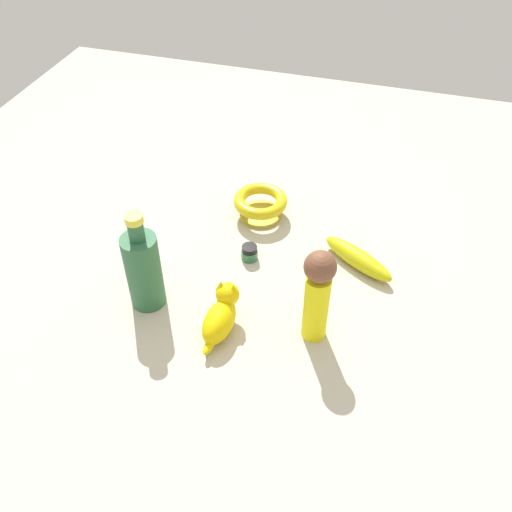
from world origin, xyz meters
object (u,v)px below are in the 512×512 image
(nail_polish_jar, at_px, (249,253))
(banana, at_px, (358,259))
(bottle_tall, at_px, (143,269))
(cat_figurine, at_px, (221,315))
(person_figure_adult, at_px, (317,293))
(bowl, at_px, (260,203))

(nail_polish_jar, bearing_deg, banana, 100.79)
(bottle_tall, xyz_separation_m, nail_polish_jar, (-0.18, 0.16, -0.08))
(cat_figurine, bearing_deg, person_figure_adult, 102.98)
(nail_polish_jar, relative_size, person_figure_adult, 0.17)
(bowl, distance_m, cat_figurine, 0.37)
(person_figure_adult, distance_m, banana, 0.24)
(bottle_tall, xyz_separation_m, banana, (-0.23, 0.40, -0.07))
(bottle_tall, distance_m, cat_figurine, 0.18)
(banana, bearing_deg, cat_figurine, 79.42)
(bottle_tall, height_order, banana, bottle_tall)
(nail_polish_jar, relative_size, banana, 0.20)
(nail_polish_jar, height_order, banana, banana)
(bottle_tall, relative_size, banana, 1.24)
(banana, bearing_deg, nail_polish_jar, 41.87)
(bottle_tall, relative_size, bowl, 1.76)
(banana, distance_m, bowl, 0.28)
(person_figure_adult, xyz_separation_m, bowl, (-0.33, -0.20, -0.08))
(bowl, bearing_deg, nail_polish_jar, 7.04)
(person_figure_adult, xyz_separation_m, banana, (-0.22, 0.05, -0.10))
(nail_polish_jar, distance_m, cat_figurine, 0.22)
(bottle_tall, bearing_deg, person_figure_adult, 91.86)
(person_figure_adult, height_order, cat_figurine, person_figure_adult)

